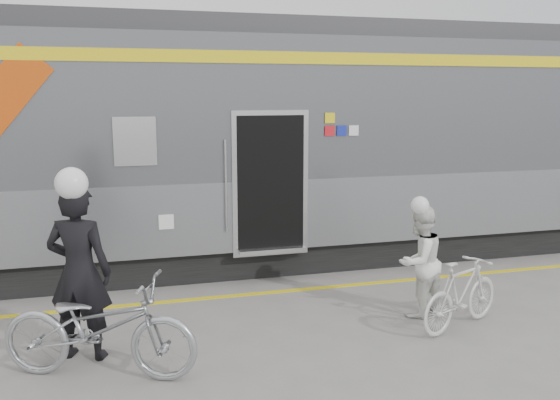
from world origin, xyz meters
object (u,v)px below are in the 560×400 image
object	(u,v)px
man	(79,272)
bicycle_right	(461,294)
bicycle_left	(99,327)
woman	(419,261)

from	to	relation	value
man	bicycle_right	xyz separation A→B (m)	(4.55, -0.38, -0.54)
bicycle_left	man	bearing A→B (deg)	41.24
woman	bicycle_right	xyz separation A→B (m)	(0.30, -0.55, -0.29)
bicycle_left	bicycle_right	size ratio (longest dim) A/B	1.39
woman	bicycle_right	bearing A→B (deg)	95.16
bicycle_left	woman	size ratio (longest dim) A/B	1.40
bicycle_right	bicycle_left	bearing A→B (deg)	68.74
man	bicycle_left	bearing A→B (deg)	131.24
man	bicycle_right	world-z (taller)	man
bicycle_left	woman	distance (m)	4.12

